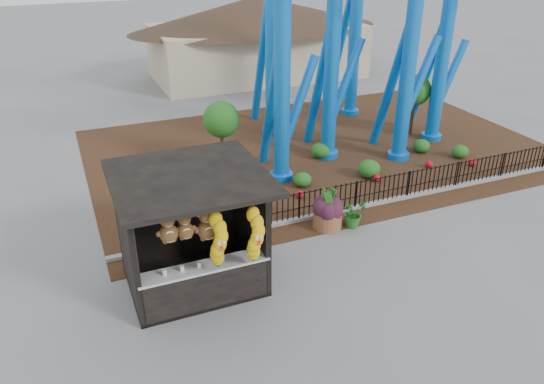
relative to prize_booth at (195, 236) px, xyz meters
name	(u,v)px	position (x,y,z in m)	size (l,w,h in m)	color
ground	(320,281)	(2.98, -0.91, -1.52)	(120.00, 120.00, 0.00)	slate
mulch_bed	(318,149)	(6.98, 7.09, -1.51)	(18.00, 12.00, 0.02)	#331E11
curb	(387,201)	(6.98, 2.09, -1.46)	(18.00, 0.18, 0.12)	gray
prize_booth	(195,236)	(0.00, 0.00, 0.00)	(3.50, 3.40, 3.12)	black
picket_fence	(411,184)	(7.88, 2.09, -1.02)	(12.20, 0.06, 1.00)	black
terracotta_planter	(327,219)	(4.40, 1.42, -1.25)	(0.87, 0.87, 0.55)	brown
planter_foliage	(328,202)	(4.40, 1.42, -0.65)	(0.70, 0.70, 0.64)	#331423
potted_plant	(353,213)	(5.15, 1.21, -1.08)	(0.79, 0.69, 0.88)	#1D5C1B
landscaping	(373,160)	(8.10, 4.76, -1.23)	(7.74, 3.45, 0.64)	#1F5719
pavilion	(257,24)	(8.98, 19.09, 1.54)	(15.00, 15.00, 4.80)	#BFAD8C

